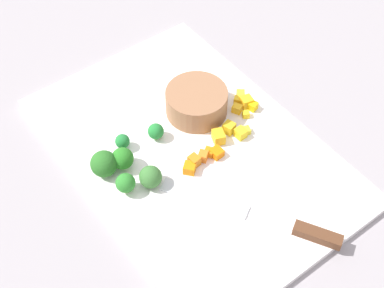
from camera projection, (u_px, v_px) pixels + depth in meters
The scene contains 25 objects.
ground_plane at pixel (192, 152), 0.95m from camera, with size 4.00×4.00×0.00m, color gray.
cutting_board at pixel (192, 150), 0.94m from camera, with size 0.55×0.37×0.01m, color white.
prep_bowl at pixel (197, 102), 0.97m from camera, with size 0.11×0.11×0.05m, color #956645.
chef_knife at pixel (279, 222), 0.84m from camera, with size 0.26×0.16×0.02m.
carrot_dice_0 at pixel (209, 152), 0.92m from camera, with size 0.01×0.02×0.01m, color orange.
carrot_dice_1 at pixel (204, 155), 0.92m from camera, with size 0.02×0.01×0.02m, color orange.
carrot_dice_2 at pixel (217, 153), 0.92m from camera, with size 0.02×0.02×0.01m, color orange.
carrot_dice_3 at pixel (194, 161), 0.91m from camera, with size 0.02×0.02×0.02m, color orange.
carrot_dice_4 at pixel (190, 168), 0.90m from camera, with size 0.02×0.02×0.02m, color orange.
pepper_dice_0 at pixel (240, 95), 1.01m from camera, with size 0.02×0.01×0.01m, color yellow.
pepper_dice_1 at pixel (245, 114), 0.98m from camera, with size 0.01×0.01×0.01m, color yellow.
pepper_dice_2 at pixel (253, 106), 0.99m from camera, with size 0.01×0.01×0.02m, color yellow.
pepper_dice_3 at pixel (238, 100), 1.00m from camera, with size 0.01×0.01×0.01m, color yellow.
pepper_dice_4 at pixel (246, 102), 0.99m from camera, with size 0.02×0.02×0.02m, color yellow.
pepper_dice_5 at pixel (241, 133), 0.95m from camera, with size 0.02×0.02×0.02m, color yellow.
pepper_dice_6 at pixel (237, 109), 0.98m from camera, with size 0.01×0.02×0.01m, color yellow.
pepper_dice_7 at pixel (246, 130), 0.95m from camera, with size 0.01×0.01×0.01m, color yellow.
pepper_dice_8 at pixel (219, 137), 0.94m from camera, with size 0.02×0.02×0.02m, color yellow.
pepper_dice_9 at pixel (229, 128), 0.95m from camera, with size 0.02×0.02×0.02m, color yellow.
broccoli_floret_0 at pixel (122, 141), 0.92m from camera, with size 0.02×0.02×0.03m.
broccoli_floret_1 at pixel (126, 183), 0.86m from camera, with size 0.03×0.03×0.04m.
broccoli_floret_2 at pixel (156, 131), 0.94m from camera, with size 0.03×0.03×0.03m.
broccoli_floret_3 at pixel (104, 164), 0.89m from camera, with size 0.04×0.04×0.04m.
broccoli_floret_4 at pixel (123, 159), 0.89m from camera, with size 0.04×0.04×0.04m.
broccoli_floret_5 at pixel (151, 177), 0.87m from camera, with size 0.04×0.04×0.04m.
Camera 1 is at (0.47, -0.36, 0.74)m, focal length 52.06 mm.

